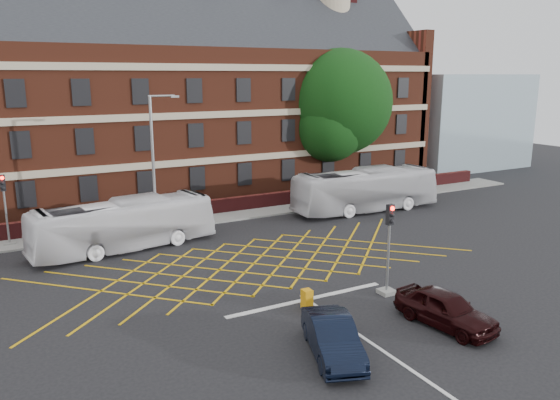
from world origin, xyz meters
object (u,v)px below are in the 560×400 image
deciduous_tree (339,109)px  traffic_light_far (7,217)px  street_lamp (156,192)px  bus_right (366,190)px  traffic_light_near (388,258)px  utility_cabinet (307,299)px  car_maroon (445,309)px  bus_left (124,225)px  car_navy (332,337)px

deciduous_tree → traffic_light_far: (-26.84, -4.69, -5.24)m
street_lamp → bus_right: bearing=-1.0°
bus_right → deciduous_tree: size_ratio=0.94×
traffic_light_near → utility_cabinet: size_ratio=4.97×
bus_right → street_lamp: size_ratio=1.30×
bus_right → deciduous_tree: bearing=-18.0°
bus_right → car_maroon: size_ratio=2.64×
bus_left → bus_right: size_ratio=0.93×
car_maroon → street_lamp: street_lamp is taller
car_maroon → deciduous_tree: deciduous_tree is taller
car_maroon → traffic_light_near: traffic_light_near is taller
bus_left → utility_cabinet: bus_left is taller
street_lamp → deciduous_tree: bearing=22.5°
deciduous_tree → traffic_light_far: size_ratio=2.86×
bus_right → deciduous_tree: (2.99, 8.03, 5.41)m
bus_right → street_lamp: (-15.71, 0.27, 1.42)m
bus_right → car_maroon: bus_right is taller
deciduous_tree → car_navy: bearing=-124.8°
car_maroon → street_lamp: size_ratio=0.49×
car_navy → bus_right: bearing=69.2°
bus_left → traffic_light_near: size_ratio=2.49×
deciduous_tree → traffic_light_near: deciduous_tree is taller
car_navy → traffic_light_far: (-9.58, 20.15, 1.05)m
bus_left → deciduous_tree: deciduous_tree is taller
bus_right → traffic_light_near: traffic_light_near is taller
traffic_light_near → street_lamp: (-6.86, 13.54, 1.25)m
car_maroon → utility_cabinet: size_ratio=5.05×
car_maroon → traffic_light_far: (-14.92, 20.34, 1.02)m
traffic_light_far → street_lamp: size_ratio=0.49×
bus_left → utility_cabinet: 13.19m
bus_left → car_maroon: 18.63m
bus_right → traffic_light_far: (-23.85, 3.33, 0.17)m
bus_right → car_navy: bearing=142.1°
car_maroon → utility_cabinet: (-4.02, 4.12, -0.31)m
traffic_light_far → bus_left: bearing=-34.5°
deciduous_tree → traffic_light_near: 24.92m
bus_right → utility_cabinet: bearing=137.3°
bus_right → utility_cabinet: (-12.95, -12.88, -1.17)m
street_lamp → utility_cabinet: bearing=-78.2°
deciduous_tree → street_lamp: 20.63m
car_maroon → deciduous_tree: bearing=57.1°
car_navy → traffic_light_near: bearing=52.7°
street_lamp → utility_cabinet: (2.76, -13.15, -2.58)m
bus_left → street_lamp: (2.24, 0.99, 1.53)m
bus_left → traffic_light_far: traffic_light_far is taller
bus_right → traffic_light_far: bearing=84.5°
bus_left → car_maroon: bearing=-158.3°
bus_left → bus_right: bus_right is taller
car_maroon → traffic_light_near: 3.87m
deciduous_tree → street_lamp: deciduous_tree is taller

